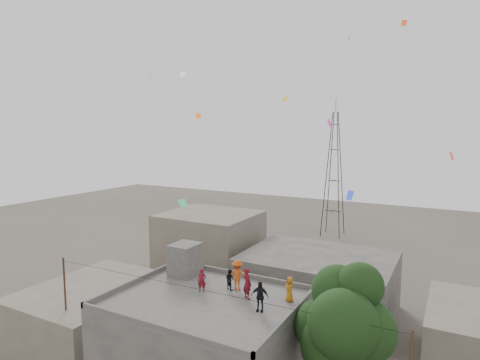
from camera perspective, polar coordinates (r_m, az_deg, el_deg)
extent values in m
cube|color=#474542|center=(24.23, -4.97, -23.27)|extent=(10.00, 8.00, 6.00)
cube|color=#555250|center=(22.85, -5.05, -16.64)|extent=(10.00, 8.00, 0.10)
cube|color=#474542|center=(25.90, -0.12, -13.24)|extent=(10.00, 0.15, 0.30)
cube|color=#474542|center=(19.93, -11.70, -19.82)|extent=(10.00, 0.15, 0.30)
cube|color=#474542|center=(20.69, 7.04, -18.68)|extent=(0.15, 8.00, 0.30)
cube|color=#474542|center=(25.65, -14.53, -13.68)|extent=(0.15, 8.00, 0.30)
cube|color=#474542|center=(26.20, -7.81, -11.10)|extent=(1.60, 1.80, 2.00)
cube|color=#645B4F|center=(32.61, -19.98, -17.35)|extent=(8.00, 10.00, 4.00)
cube|color=#474542|center=(35.22, 11.02, -14.32)|extent=(12.00, 9.00, 5.00)
cube|color=#645B4F|center=(41.49, -4.30, -9.47)|extent=(9.00, 8.00, 7.00)
sphere|color=black|center=(20.97, 13.76, -21.68)|extent=(3.60, 3.60, 3.60)
sphere|color=black|center=(20.66, 17.19, -19.76)|extent=(3.00, 3.00, 3.00)
sphere|color=black|center=(21.43, 11.69, -19.76)|extent=(2.80, 2.80, 2.80)
sphere|color=black|center=(19.56, 14.45, -19.30)|extent=(3.20, 3.20, 3.20)
sphere|color=black|center=(20.90, 13.78, -15.12)|extent=(2.60, 2.60, 2.60)
sphere|color=black|center=(20.18, 16.71, -14.19)|extent=(2.20, 2.20, 2.20)
cylinder|color=black|center=(28.85, -23.49, -17.12)|extent=(0.12, 0.12, 7.40)
cylinder|color=black|center=(21.19, -5.85, -15.21)|extent=(20.00, 0.52, 0.02)
cylinder|color=black|center=(59.24, 12.20, 0.75)|extent=(1.27, 1.27, 18.01)
cylinder|color=black|center=(58.79, 13.79, 0.66)|extent=(1.27, 1.27, 18.01)
cylinder|color=black|center=(60.43, 14.20, 0.81)|extent=(1.27, 1.27, 18.01)
cylinder|color=black|center=(60.87, 12.65, 0.90)|extent=(1.27, 1.27, 18.01)
cube|color=black|center=(60.62, 13.07, -4.30)|extent=(2.36, 0.08, 0.08)
cube|color=black|center=(60.62, 13.07, -4.30)|extent=(0.08, 2.36, 0.08)
cube|color=black|center=(59.93, 13.19, -0.08)|extent=(1.81, 0.08, 0.08)
cube|color=black|center=(59.93, 13.19, -0.08)|extent=(0.08, 1.81, 0.08)
cube|color=black|center=(59.57, 13.31, 4.23)|extent=(1.26, 0.08, 0.08)
cube|color=black|center=(59.57, 13.31, 4.23)|extent=(0.08, 1.26, 0.08)
cube|color=black|center=(59.52, 13.40, 7.69)|extent=(0.82, 0.08, 0.08)
cube|color=black|center=(59.52, 13.40, 7.69)|extent=(0.08, 0.82, 0.08)
cylinder|color=black|center=(59.64, 13.48, 10.38)|extent=(0.08, 0.08, 2.00)
imported|color=maroon|center=(22.49, 1.03, -14.49)|extent=(0.75, 0.67, 1.73)
imported|color=#AE6513|center=(22.41, 7.05, -15.14)|extent=(0.76, 0.78, 1.35)
imported|color=black|center=(23.83, -1.46, -13.94)|extent=(0.68, 0.60, 1.18)
imported|color=black|center=(21.13, 2.83, -16.20)|extent=(0.97, 0.54, 1.56)
imported|color=#C84A16|center=(23.67, -0.37, -13.35)|extent=(1.25, 0.89, 1.74)
imported|color=maroon|center=(23.54, -5.44, -14.03)|extent=(0.58, 0.50, 1.34)
plane|color=orange|center=(32.00, -5.96, 9.08)|extent=(0.42, 0.46, 0.41)
plane|color=#DF2392|center=(27.98, 12.60, 7.95)|extent=(0.44, 0.52, 0.50)
plane|color=yellow|center=(34.88, 6.47, 11.37)|extent=(0.43, 0.52, 0.37)
plane|color=blue|center=(21.37, 15.36, -2.11)|extent=(0.49, 0.47, 0.48)
plane|color=white|center=(35.45, -8.14, 14.65)|extent=(0.50, 0.33, 0.44)
plane|color=#EE4E1A|center=(33.39, 22.31, 19.96)|extent=(0.42, 0.36, 0.37)
plane|color=green|center=(23.18, -8.16, -3.23)|extent=(0.41, 0.53, 0.38)
plane|color=#DB3341|center=(24.21, 27.87, 3.05)|extent=(0.28, 0.48, 0.43)
plane|color=orange|center=(22.13, -12.64, 14.44)|extent=(0.41, 0.45, 0.39)
plane|color=#4579D0|center=(37.00, 15.24, 18.88)|extent=(0.09, 0.33, 0.33)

